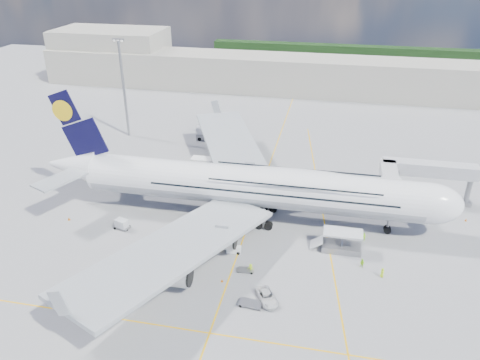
% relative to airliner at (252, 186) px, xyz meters
% --- Properties ---
extents(ground, '(300.00, 300.00, 0.00)m').
position_rel_airliner_xyz_m(ground, '(-0.26, -10.00, -6.87)').
color(ground, gray).
rests_on(ground, ground).
extents(taxi_line_main, '(0.25, 220.00, 0.01)m').
position_rel_airliner_xyz_m(taxi_line_main, '(-0.26, -10.00, -6.86)').
color(taxi_line_main, '#F5B20C').
rests_on(taxi_line_main, ground).
extents(taxi_line_cross, '(120.00, 0.25, 0.01)m').
position_rel_airliner_xyz_m(taxi_line_cross, '(-0.26, -30.00, -6.86)').
color(taxi_line_cross, '#F5B20C').
rests_on(taxi_line_cross, ground).
extents(taxi_line_diag, '(14.16, 99.06, 0.01)m').
position_rel_airliner_xyz_m(taxi_line_diag, '(13.74, -0.00, -6.86)').
color(taxi_line_diag, '#F5B20C').
rests_on(taxi_line_diag, ground).
extents(airliner, '(77.26, 79.15, 23.71)m').
position_rel_airliner_xyz_m(airliner, '(0.00, 0.00, 0.00)').
color(airliner, white).
rests_on(airliner, ground).
extents(jet_bridge, '(18.80, 12.10, 8.50)m').
position_rel_airliner_xyz_m(jet_bridge, '(29.55, 10.94, -0.02)').
color(jet_bridge, '#B7B7BC').
rests_on(jet_bridge, ground).
extents(cargo_loader, '(8.53, 3.20, 3.67)m').
position_rel_airliner_xyz_m(cargo_loader, '(16.56, -7.11, -5.62)').
color(cargo_loader, silver).
rests_on(cargo_loader, ground).
extents(light_mast, '(3.00, 0.70, 25.50)m').
position_rel_airliner_xyz_m(light_mast, '(-40.26, 35.00, 6.34)').
color(light_mast, gray).
rests_on(light_mast, ground).
extents(terminal, '(180.00, 16.00, 12.00)m').
position_rel_airliner_xyz_m(terminal, '(-0.26, 85.00, -0.87)').
color(terminal, '#B2AD9E').
rests_on(terminal, ground).
extents(hangar, '(40.00, 22.00, 18.00)m').
position_rel_airliner_xyz_m(hangar, '(-70.26, 90.00, 2.13)').
color(hangar, '#B2AD9E').
rests_on(hangar, ground).
extents(tree_line, '(160.00, 6.00, 8.00)m').
position_rel_airliner_xyz_m(tree_line, '(39.74, 130.00, -2.87)').
color(tree_line, '#193814').
rests_on(tree_line, ground).
extents(dolly_row_a, '(3.28, 2.39, 1.86)m').
position_rel_airliner_xyz_m(dolly_row_a, '(-22.58, -8.44, -5.87)').
color(dolly_row_a, gray).
rests_on(dolly_row_a, ground).
extents(dolly_row_b, '(3.49, 2.65, 0.45)m').
position_rel_airliner_xyz_m(dolly_row_b, '(-19.70, -20.96, -6.52)').
color(dolly_row_b, gray).
rests_on(dolly_row_b, ground).
extents(dolly_row_c, '(3.61, 2.65, 0.47)m').
position_rel_airliner_xyz_m(dolly_row_c, '(-13.72, -19.65, -6.50)').
color(dolly_row_c, gray).
rests_on(dolly_row_c, ground).
extents(dolly_back, '(2.69, 1.47, 1.68)m').
position_rel_airliner_xyz_m(dolly_back, '(-17.14, -16.08, -5.96)').
color(dolly_back, gray).
rests_on(dolly_back, ground).
extents(dolly_nose_far, '(3.52, 2.13, 0.49)m').
position_rel_airliner_xyz_m(dolly_nose_far, '(4.12, -23.60, -6.49)').
color(dolly_nose_far, gray).
rests_on(dolly_nose_far, ground).
extents(dolly_nose_near, '(2.83, 1.78, 0.39)m').
position_rel_airliner_xyz_m(dolly_nose_near, '(1.94, -16.09, -6.57)').
color(dolly_nose_near, gray).
rests_on(dolly_nose_near, ground).
extents(baggage_tug, '(2.49, 1.32, 1.50)m').
position_rel_airliner_xyz_m(baggage_tug, '(-1.00, -11.50, -6.20)').
color(baggage_tug, white).
rests_on(baggage_tug, ground).
extents(catering_truck_inner, '(6.72, 2.68, 4.01)m').
position_rel_airliner_xyz_m(catering_truck_inner, '(-13.61, 16.05, -4.98)').
color(catering_truck_inner, gray).
rests_on(catering_truck_inner, ground).
extents(catering_truck_outer, '(6.09, 3.15, 3.47)m').
position_rel_airliner_xyz_m(catering_truck_outer, '(-18.80, 36.34, -5.26)').
color(catering_truck_outer, gray).
rests_on(catering_truck_outer, ground).
extents(service_van, '(4.32, 5.32, 1.35)m').
position_rel_airliner_xyz_m(service_van, '(6.26, -22.13, -6.19)').
color(service_van, silver).
rests_on(service_van, ground).
extents(crew_nose, '(0.73, 0.67, 1.66)m').
position_rel_airliner_xyz_m(crew_nose, '(20.57, -3.59, -6.04)').
color(crew_nose, '#A1FF1A').
rests_on(crew_nose, ground).
extents(crew_loader, '(1.00, 0.96, 1.62)m').
position_rel_airliner_xyz_m(crew_loader, '(20.04, -11.34, -6.06)').
color(crew_loader, '#9EF219').
rests_on(crew_loader, ground).
extents(crew_wing, '(0.51, 1.11, 1.86)m').
position_rel_airliner_xyz_m(crew_wing, '(-6.91, -18.99, -5.94)').
color(crew_wing, '#DDFB1A').
rests_on(crew_wing, ground).
extents(crew_van, '(0.83, 0.94, 1.62)m').
position_rel_airliner_xyz_m(crew_van, '(23.05, -13.10, -6.06)').
color(crew_van, '#C3F419').
rests_on(crew_van, ground).
extents(crew_tug, '(0.98, 0.57, 1.51)m').
position_rel_airliner_xyz_m(crew_tug, '(2.74, -16.08, -6.11)').
color(crew_tug, '#D0FF1A').
rests_on(crew_tug, ground).
extents(cone_nose, '(0.43, 0.43, 0.55)m').
position_rel_airliner_xyz_m(cone_nose, '(39.55, 7.05, -6.61)').
color(cone_nose, orange).
rests_on(cone_nose, ground).
extents(cone_wing_left_inner, '(0.49, 0.49, 0.62)m').
position_rel_airliner_xyz_m(cone_wing_left_inner, '(-12.75, 15.97, -6.57)').
color(cone_wing_left_inner, orange).
rests_on(cone_wing_left_inner, ground).
extents(cone_wing_left_outer, '(0.44, 0.44, 0.56)m').
position_rel_airliner_xyz_m(cone_wing_left_outer, '(-9.23, 19.93, -6.60)').
color(cone_wing_left_outer, orange).
rests_on(cone_wing_left_outer, ground).
extents(cone_wing_right_inner, '(0.40, 0.40, 0.51)m').
position_rel_airliner_xyz_m(cone_wing_right_inner, '(-1.15, -19.32, -6.62)').
color(cone_wing_right_inner, orange).
rests_on(cone_wing_right_inner, ground).
extents(cone_wing_right_outer, '(0.41, 0.41, 0.52)m').
position_rel_airliner_xyz_m(cone_wing_right_outer, '(-16.82, -31.50, -6.62)').
color(cone_wing_right_outer, orange).
rests_on(cone_wing_right_outer, ground).
extents(cone_tail, '(0.48, 0.48, 0.61)m').
position_rel_airliner_xyz_m(cone_tail, '(-33.62, -7.76, -6.58)').
color(cone_tail, orange).
rests_on(cone_tail, ground).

